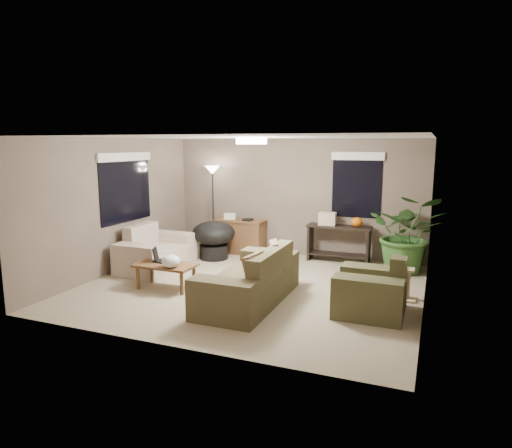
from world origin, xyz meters
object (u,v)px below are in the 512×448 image
at_px(armchair, 372,293).
at_px(console_table, 339,241).
at_px(papasan_chair, 214,237).
at_px(loveseat, 155,253).
at_px(floor_lamp, 213,180).
at_px(coffee_table, 166,268).
at_px(main_sofa, 252,283).
at_px(desk, 240,236).
at_px(houseplant, 407,242).
at_px(cat_scratching_post, 406,286).

bearing_deg(armchair, console_table, 110.93).
xyz_separation_m(console_table, papasan_chair, (-2.49, -0.74, 0.03)).
height_order(loveseat, floor_lamp, floor_lamp).
bearing_deg(loveseat, floor_lamp, 77.95).
bearing_deg(coffee_table, armchair, 2.25).
bearing_deg(armchair, floor_lamp, 145.91).
distance_m(main_sofa, loveseat, 2.69).
xyz_separation_m(loveseat, desk, (1.04, 1.77, 0.08)).
distance_m(floor_lamp, houseplant, 4.31).
relative_size(desk, papasan_chair, 0.96).
xyz_separation_m(armchair, coffee_table, (-3.35, -0.13, 0.06)).
distance_m(desk, houseplant, 3.54).
height_order(desk, papasan_chair, papasan_chair).
distance_m(armchair, console_table, 2.89).
xyz_separation_m(main_sofa, cat_scratching_post, (2.20, 0.98, -0.08)).
bearing_deg(cat_scratching_post, coffee_table, -166.55).
distance_m(console_table, houseplant, 1.39).
bearing_deg(cat_scratching_post, floor_lamp, 156.72).
bearing_deg(houseplant, main_sofa, -128.98).
distance_m(main_sofa, armchair, 1.79).
bearing_deg(cat_scratching_post, desk, 152.87).
relative_size(loveseat, cat_scratching_post, 3.20).
bearing_deg(main_sofa, loveseat, 156.63).
height_order(console_table, cat_scratching_post, console_table).
relative_size(houseplant, cat_scratching_post, 2.98).
bearing_deg(loveseat, armchair, -11.45).
bearing_deg(console_table, armchair, -69.07).
height_order(armchair, console_table, armchair).
relative_size(desk, floor_lamp, 0.58).
xyz_separation_m(armchair, floor_lamp, (-3.86, 2.62, 1.30)).
distance_m(houseplant, cat_scratching_post, 1.65).
xyz_separation_m(coffee_table, console_table, (2.32, 2.83, 0.08)).
relative_size(desk, cat_scratching_post, 2.20).
height_order(coffee_table, papasan_chair, papasan_chair).
relative_size(coffee_table, console_table, 0.77).
xyz_separation_m(armchair, papasan_chair, (-3.52, 1.96, 0.17)).
bearing_deg(papasan_chair, loveseat, -122.99).
distance_m(coffee_table, floor_lamp, 3.06).
height_order(loveseat, cat_scratching_post, loveseat).
bearing_deg(loveseat, cat_scratching_post, -1.07).
bearing_deg(main_sofa, houseplant, 51.02).
bearing_deg(papasan_chair, floor_lamp, 117.36).
xyz_separation_m(main_sofa, loveseat, (-2.47, 1.07, 0.00)).
height_order(console_table, floor_lamp, floor_lamp).
xyz_separation_m(desk, papasan_chair, (-0.32, -0.67, 0.09)).
bearing_deg(coffee_table, floor_lamp, 100.50).
distance_m(loveseat, cat_scratching_post, 4.66).
distance_m(armchair, cat_scratching_post, 0.88).
xyz_separation_m(console_table, houseplant, (1.35, -0.32, 0.14)).
relative_size(main_sofa, console_table, 1.69).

